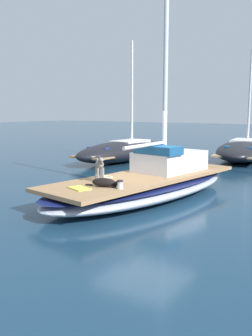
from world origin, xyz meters
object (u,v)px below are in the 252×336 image
Objects in this scene: moored_boat_port_side at (124,150)px; sailboat_main at (145,187)px; dog_black at (105,183)px; deck_towel at (79,188)px; coiled_rope at (107,177)px; dog_grey at (100,166)px; deck_winch at (120,185)px; moored_boat_far_astern at (245,150)px.

sailboat_main is at bearing -51.58° from moored_boat_port_side.
dog_black reaches higher than deck_towel.
coiled_rope is (-0.71, -0.90, 0.35)m from sailboat_main.
dog_grey is 3.47× the size of deck_winch.
moored_boat_far_astern is (0.62, 11.07, -0.16)m from coiled_rope.
sailboat_main is 1.11× the size of moored_boat_port_side.
deck_winch is (0.44, 0.01, -0.01)m from dog_black.
deck_winch is at bearing 33.85° from deck_towel.
deck_winch reaches higher than coiled_rope.
dog_grey is (-0.56, 0.50, 0.32)m from dog_black.
coiled_rope is at bearing 106.10° from dog_grey.
coiled_rope is at bearing 101.89° from deck_towel.
dog_black is 0.66m from deck_towel.
deck_winch is 0.03× the size of moored_boat_port_side.
moored_boat_port_side is (-4.42, 7.69, -0.54)m from dog_grey.
moored_boat_port_side is at bearing 117.78° from deck_towel.
dog_grey is (-0.56, -1.41, 0.75)m from sailboat_main.
moored_boat_port_side is at bearing 119.89° from dog_grey.
moored_boat_port_side is at bearing 120.77° from coiled_rope.
moored_boat_far_astern reaches higher than deck_towel.
dog_black is at bearing 54.80° from deck_towel.
dog_black is at bearing -58.72° from moored_boat_port_side.
moored_boat_far_astern is at bearing 38.49° from moored_boat_port_side.
moored_boat_port_side is (-5.41, 8.19, -0.22)m from deck_winch.
deck_winch is at bearing -56.52° from moored_boat_port_side.
deck_towel is at bearing -62.22° from moored_boat_port_side.
coiled_rope reaches higher than sailboat_main.
dog_black reaches higher than coiled_rope.
moored_boat_port_side reaches higher than dog_grey.
dog_grey is 1.16m from deck_winch.
coiled_rope is at bearing -128.23° from sailboat_main.
moored_boat_port_side reaches higher than deck_winch.
coiled_rope is 0.05× the size of moored_boat_port_side.
dog_black reaches higher than sailboat_main.
deck_winch is 1.53m from coiled_rope.
deck_winch is (0.44, -1.91, 0.42)m from sailboat_main.
deck_winch is 0.03× the size of moored_boat_far_astern.
deck_winch is at bearing -26.50° from dog_grey.
dog_black is 0.14× the size of moored_boat_port_side.
dog_black is at bearing -42.08° from dog_grey.
sailboat_main is 2.51m from deck_towel.
coiled_rope is at bearing -59.23° from moored_boat_port_side.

